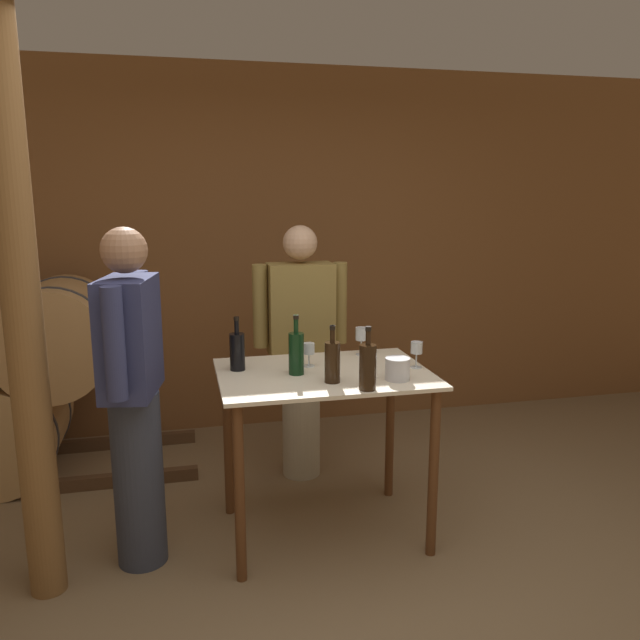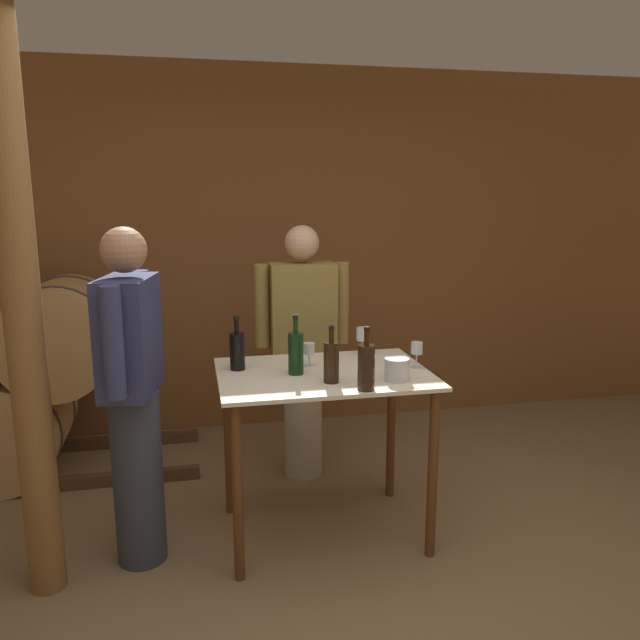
# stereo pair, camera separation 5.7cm
# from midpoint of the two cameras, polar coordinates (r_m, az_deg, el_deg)

# --- Properties ---
(back_wall) EXTENTS (8.40, 0.05, 2.70)m
(back_wall) POSITION_cam_midpoint_polar(r_m,az_deg,el_deg) (4.76, -4.73, 6.23)
(back_wall) COLOR brown
(back_wall) RESTS_ON ground_plane
(tasting_table) EXTENTS (1.07, 0.77, 0.90)m
(tasting_table) POSITION_cam_midpoint_polar(r_m,az_deg,el_deg) (3.24, -0.11, -7.57)
(tasting_table) COLOR beige
(tasting_table) RESTS_ON ground_plane
(wooden_post) EXTENTS (0.16, 0.16, 2.70)m
(wooden_post) POSITION_cam_midpoint_polar(r_m,az_deg,el_deg) (2.90, -26.15, 1.53)
(wooden_post) COLOR brown
(wooden_post) RESTS_ON ground_plane
(wine_bottle_far_left) EXTENTS (0.08, 0.08, 0.28)m
(wine_bottle_far_left) POSITION_cam_midpoint_polar(r_m,az_deg,el_deg) (3.23, -8.08, -2.77)
(wine_bottle_far_left) COLOR black
(wine_bottle_far_left) RESTS_ON tasting_table
(wine_bottle_left) EXTENTS (0.08, 0.08, 0.30)m
(wine_bottle_left) POSITION_cam_midpoint_polar(r_m,az_deg,el_deg) (3.13, -2.71, -2.95)
(wine_bottle_left) COLOR black
(wine_bottle_left) RESTS_ON tasting_table
(wine_bottle_center) EXTENTS (0.08, 0.08, 0.28)m
(wine_bottle_center) POSITION_cam_midpoint_polar(r_m,az_deg,el_deg) (2.99, 0.66, -3.75)
(wine_bottle_center) COLOR black
(wine_bottle_center) RESTS_ON tasting_table
(wine_bottle_right) EXTENTS (0.08, 0.08, 0.30)m
(wine_bottle_right) POSITION_cam_midpoint_polar(r_m,az_deg,el_deg) (2.89, 3.82, -4.21)
(wine_bottle_right) COLOR black
(wine_bottle_right) RESTS_ON tasting_table
(wine_glass_near_left) EXTENTS (0.06, 0.06, 0.13)m
(wine_glass_near_left) POSITION_cam_midpoint_polar(r_m,az_deg,el_deg) (3.27, -1.52, -2.74)
(wine_glass_near_left) COLOR silver
(wine_glass_near_left) RESTS_ON tasting_table
(wine_glass_near_center) EXTENTS (0.07, 0.07, 0.16)m
(wine_glass_near_center) POSITION_cam_midpoint_polar(r_m,az_deg,el_deg) (3.50, 3.34, -1.36)
(wine_glass_near_center) COLOR silver
(wine_glass_near_center) RESTS_ON tasting_table
(wine_glass_near_right) EXTENTS (0.06, 0.06, 0.14)m
(wine_glass_near_right) POSITION_cam_midpoint_polar(r_m,az_deg,el_deg) (3.27, 8.33, -2.64)
(wine_glass_near_right) COLOR silver
(wine_glass_near_right) RESTS_ON tasting_table
(ice_bucket) EXTENTS (0.12, 0.12, 0.11)m
(ice_bucket) POSITION_cam_midpoint_polar(r_m,az_deg,el_deg) (3.06, 6.57, -4.46)
(ice_bucket) COLOR silver
(ice_bucket) RESTS_ON tasting_table
(person_host) EXTENTS (0.29, 0.58, 1.65)m
(person_host) POSITION_cam_midpoint_polar(r_m,az_deg,el_deg) (3.09, -17.23, -6.42)
(person_host) COLOR #333847
(person_host) RESTS_ON ground_plane
(person_visitor_with_scarf) EXTENTS (0.59, 0.24, 1.60)m
(person_visitor_with_scarf) POSITION_cam_midpoint_polar(r_m,az_deg,el_deg) (3.90, -2.19, -2.52)
(person_visitor_with_scarf) COLOR #B7AD93
(person_visitor_with_scarf) RESTS_ON ground_plane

